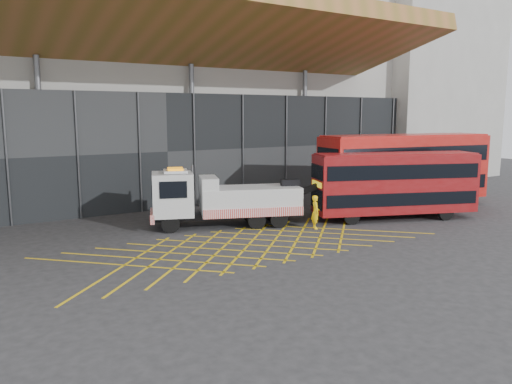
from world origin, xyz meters
TOP-DOWN VIEW (x-y plane):
  - ground_plane at (0.00, 0.00)m, footprint 120.00×120.00m
  - road_markings at (1.60, 0.00)m, footprint 19.96×7.16m
  - construction_building at (1.92, 18.40)m, footprint 55.00×23.97m
  - east_building at (32.00, 16.00)m, footprint 15.00×12.00m
  - recovery_truck at (2.44, 4.41)m, footprint 10.07×5.41m
  - bus_towed at (12.68, 0.51)m, footprint 10.39×5.87m
  - bus_second at (16.27, 2.88)m, footprint 12.94×4.95m
  - worker at (6.77, 1.05)m, footprint 0.72×0.84m

SIDE VIEW (x-z plane):
  - ground_plane at x=0.00m, z-range 0.00..0.00m
  - road_markings at x=1.60m, z-range 0.00..0.01m
  - worker at x=6.77m, z-range 0.00..1.95m
  - recovery_truck at x=2.44m, z-range -0.14..3.45m
  - bus_towed at x=12.68m, z-range 0.23..4.40m
  - bus_second at x=16.27m, z-range 0.28..5.43m
  - construction_building at x=1.92m, z-range -0.02..17.98m
  - east_building at x=32.00m, z-range 0.00..20.00m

